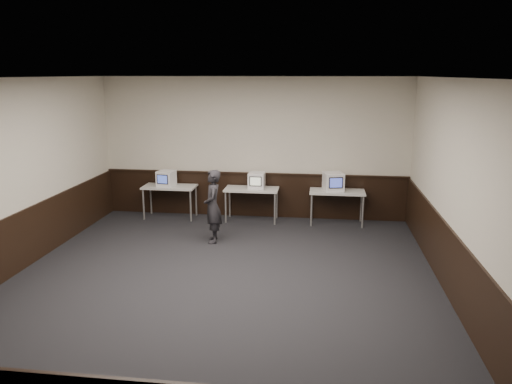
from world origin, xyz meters
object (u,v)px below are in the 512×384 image
Objects in this scene: desk_center at (252,191)px; emac_right at (333,182)px; desk_left at (170,189)px; person at (213,206)px; emac_left at (166,178)px; desk_right at (337,194)px; emac_center at (257,180)px.

desk_center is 2.34× the size of emac_right.
desk_left is 3.72m from emac_right.
emac_left is at bearing -149.31° from person.
emac_left is at bearing -150.76° from desk_left.
emac_right is at bearing 0.08° from desk_left.
emac_right is at bearing 110.96° from person.
emac_center is (-1.79, 0.02, 0.25)m from desk_right.
emac_center is at bearing 144.75° from person.
desk_right is 0.83× the size of person.
desk_left is 0.83× the size of person.
desk_left is at bearing 38.37° from emac_left.
person is at bearing -112.27° from emac_center.
emac_center is 1.72m from person.
desk_right is 1.81m from emac_center.
emac_left is 1.10× the size of emac_center.
emac_right is 2.83m from person.
desk_center is at bearing 166.42° from emac_right.
person is (1.35, -1.54, 0.05)m from desk_left.
person reaches higher than emac_left.
desk_right is 0.29m from emac_right.
emac_center reaches higher than desk_right.
desk_left is 2.03m from emac_center.
desk_right is at bearing 0.00° from desk_center.
desk_left is at bearing -151.19° from person.
person is at bearing -48.88° from desk_left.
emac_center reaches higher than desk_left.
emac_left is 3.77m from emac_right.
emac_left is 0.84× the size of emac_right.
desk_right is at bearing 9.62° from emac_left.
desk_left is at bearing 166.34° from emac_right.
person is (-0.55, -1.54, 0.05)m from desk_center.
desk_left is 2.79× the size of emac_left.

